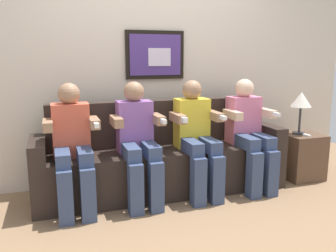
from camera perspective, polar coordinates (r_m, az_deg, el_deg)
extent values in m
plane|color=#8C6B4C|center=(3.37, 0.82, -12.25)|extent=(6.31, 6.31, 0.00)
cube|color=beige|center=(3.82, -2.95, 10.58)|extent=(4.86, 0.05, 2.60)
cube|color=black|center=(3.80, -2.10, 11.33)|extent=(0.63, 0.03, 0.50)
cube|color=#4C337F|center=(3.78, -2.04, 11.33)|extent=(0.55, 0.02, 0.42)
cube|color=silver|center=(3.78, -1.39, 11.00)|extent=(0.24, 0.02, 0.18)
cube|color=#2D231E|center=(3.55, -0.72, -7.14)|extent=(2.18, 0.58, 0.45)
cube|color=#2D231E|center=(3.64, -1.78, 0.65)|extent=(2.18, 0.14, 0.45)
cube|color=#2D231E|center=(3.37, -19.99, -7.28)|extent=(0.14, 0.58, 0.62)
cube|color=#2D231E|center=(4.01, 15.31, -4.10)|extent=(0.14, 0.58, 0.62)
cube|color=#D8593F|center=(3.27, -15.32, -0.68)|extent=(0.32, 0.20, 0.48)
sphere|color=#9E7556|center=(3.22, -15.62, 5.00)|extent=(0.19, 0.19, 0.19)
cube|color=#38476B|center=(3.11, -16.60, -4.74)|extent=(0.12, 0.40, 0.12)
cube|color=#38476B|center=(3.12, -13.29, -4.53)|extent=(0.12, 0.40, 0.12)
cube|color=#38476B|center=(3.01, -16.16, -10.97)|extent=(0.12, 0.12, 0.45)
cube|color=#38476B|center=(3.02, -12.69, -10.73)|extent=(0.12, 0.12, 0.45)
cube|color=#9E7556|center=(3.13, -18.74, 0.12)|extent=(0.08, 0.28, 0.08)
cube|color=#9E7556|center=(3.15, -11.82, 0.54)|extent=(0.08, 0.28, 0.08)
cube|color=white|center=(2.99, -11.47, 0.19)|extent=(0.04, 0.13, 0.04)
cube|color=#8C59A5|center=(3.34, -5.40, -0.06)|extent=(0.32, 0.20, 0.48)
sphere|color=#9E7556|center=(3.30, -5.51, 5.50)|extent=(0.19, 0.19, 0.19)
cube|color=#38476B|center=(3.18, -6.12, -4.01)|extent=(0.12, 0.40, 0.12)
cube|color=#38476B|center=(3.22, -2.98, -3.77)|extent=(0.12, 0.40, 0.12)
cube|color=#38476B|center=(3.08, -5.20, -10.07)|extent=(0.12, 0.12, 0.45)
cube|color=#38476B|center=(3.12, -1.94, -9.73)|extent=(0.12, 0.12, 0.45)
cube|color=#9E7556|center=(3.18, -8.28, 0.75)|extent=(0.08, 0.28, 0.08)
cube|color=#9E7556|center=(3.26, -1.70, 1.13)|extent=(0.08, 0.28, 0.08)
cube|color=white|center=(3.11, -0.86, 0.83)|extent=(0.04, 0.13, 0.04)
cube|color=yellow|center=(3.52, 3.81, 0.51)|extent=(0.32, 0.20, 0.48)
sphere|color=#9E7556|center=(3.47, 3.88, 5.80)|extent=(0.19, 0.19, 0.19)
cube|color=#38476B|center=(3.34, 3.62, -3.21)|extent=(0.12, 0.40, 0.12)
cube|color=#38476B|center=(3.41, 6.43, -2.96)|extent=(0.12, 0.40, 0.12)
cube|color=#38476B|center=(3.25, 4.89, -8.92)|extent=(0.12, 0.12, 0.45)
cube|color=#38476B|center=(3.32, 7.78, -8.53)|extent=(0.12, 0.12, 0.45)
cube|color=#9E7556|center=(3.32, 1.56, 1.32)|extent=(0.08, 0.28, 0.08)
cube|color=#9E7556|center=(3.47, 7.48, 1.64)|extent=(0.08, 0.28, 0.08)
cube|color=white|center=(3.33, 8.68, 1.38)|extent=(0.04, 0.13, 0.04)
cube|color=white|center=(3.17, 2.54, 1.03)|extent=(0.04, 0.10, 0.04)
cube|color=pink|center=(3.77, 11.98, 1.01)|extent=(0.32, 0.20, 0.48)
sphere|color=beige|center=(3.73, 12.18, 5.95)|extent=(0.19, 0.19, 0.19)
cube|color=#38476B|center=(3.59, 12.22, -2.43)|extent=(0.12, 0.40, 0.12)
cube|color=#38476B|center=(3.68, 14.63, -2.20)|extent=(0.12, 0.40, 0.12)
cube|color=#38476B|center=(3.50, 13.69, -7.68)|extent=(0.12, 0.12, 0.45)
cube|color=#38476B|center=(3.60, 16.14, -7.30)|extent=(0.12, 0.12, 0.45)
cube|color=beige|center=(3.56, 10.35, 1.80)|extent=(0.08, 0.28, 0.08)
cube|color=beige|center=(3.75, 15.45, 2.05)|extent=(0.08, 0.28, 0.08)
cube|color=white|center=(3.62, 16.86, 1.82)|extent=(0.04, 0.13, 0.04)
cube|color=brown|center=(4.21, 20.57, -4.53)|extent=(0.40, 0.40, 0.50)
cylinder|color=#333338|center=(4.15, 20.27, -1.06)|extent=(0.14, 0.14, 0.02)
cylinder|color=#333338|center=(4.12, 20.41, 0.98)|extent=(0.02, 0.02, 0.28)
cone|color=silver|center=(4.09, 20.61, 4.01)|extent=(0.22, 0.22, 0.16)
cube|color=white|center=(4.07, 21.27, -1.36)|extent=(0.04, 0.13, 0.02)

